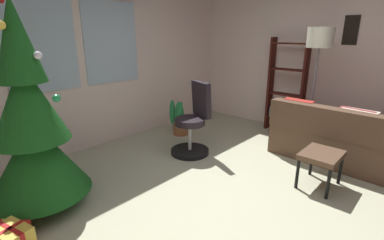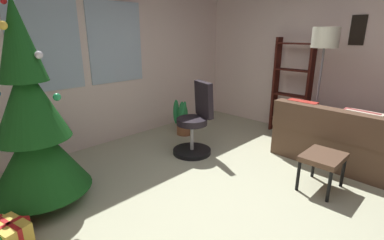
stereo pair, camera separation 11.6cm
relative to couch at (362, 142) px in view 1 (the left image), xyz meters
The scene contains 11 objects.
ground_plane 1.97m from the couch, 160.10° to the left, with size 5.09×5.15×0.10m, color #B4B796.
wall_back_with_windows 3.92m from the couch, 119.25° to the left, with size 5.09×0.12×2.83m.
wall_right_with_frames 1.51m from the couch, 40.24° to the left, with size 0.12×5.15×2.83m.
couch is the anchor object (origin of this frame).
footstool 1.04m from the couch, 168.66° to the left, with size 0.49×0.39×0.42m.
holiday_tree 3.99m from the couch, 146.87° to the left, with size 0.95×0.95×2.50m.
gift_box_red 4.17m from the couch, 152.90° to the left, with size 0.29×0.32×0.17m.
office_chair 2.31m from the couch, 123.80° to the left, with size 0.58×0.56×1.05m.
bookshelf 1.50m from the couch, 69.40° to the left, with size 0.18×0.64×1.64m.
floor_lamp 1.45m from the couch, 81.12° to the left, with size 0.36×0.36×1.78m.
potted_plant 2.77m from the couch, 107.88° to the left, with size 0.35×0.39×0.61m.
Camera 1 is at (-2.33, -1.31, 1.71)m, focal length 26.27 mm.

